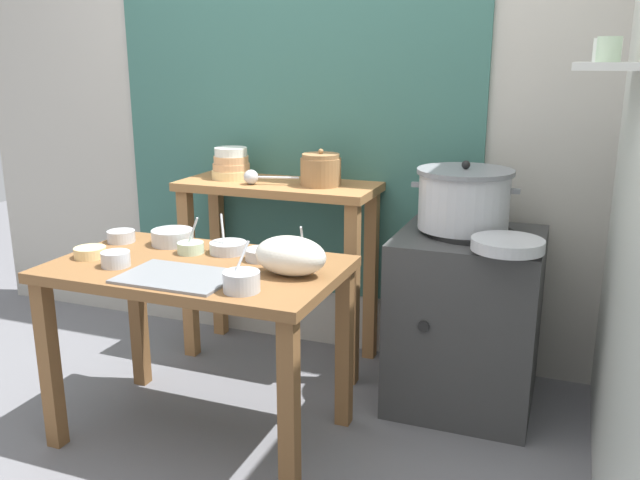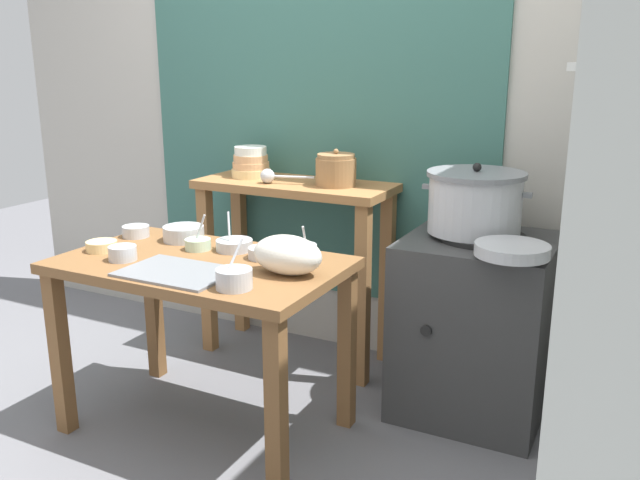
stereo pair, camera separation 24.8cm
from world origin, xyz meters
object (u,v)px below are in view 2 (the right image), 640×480
prep_bowl_4 (234,278)px  prep_bowl_7 (184,233)px  clay_pot (336,170)px  prep_bowl_3 (123,252)px  back_shelf_table (295,226)px  wide_pan (512,250)px  prep_bowl_8 (265,252)px  steamer_pot (475,202)px  ladle (269,176)px  prep_bowl_6 (102,245)px  stove_block (476,325)px  prep_bowl_2 (198,243)px  prep_bowl_0 (302,250)px  prep_bowl_5 (234,244)px  plastic_bag (287,255)px  prep_table (201,287)px  serving_tray (177,272)px  prep_bowl_1 (136,231)px  bowl_stack_enamel (251,163)px

prep_bowl_4 → prep_bowl_7: 0.69m
clay_pot → prep_bowl_3: size_ratio=1.76×
back_shelf_table → prep_bowl_3: size_ratio=8.91×
wide_pan → prep_bowl_8: bearing=-163.6°
steamer_pot → ladle: 0.99m
clay_pot → prep_bowl_6: bearing=-126.6°
stove_block → prep_bowl_3: bearing=-146.5°
prep_bowl_2 → prep_bowl_3: (-0.17, -0.25, 0.00)m
prep_bowl_7 → prep_bowl_8: prep_bowl_7 is taller
back_shelf_table → prep_bowl_3: 0.96m
prep_bowl_0 → prep_bowl_4: 0.43m
prep_bowl_5 → prep_bowl_7: 0.28m
wide_pan → prep_bowl_8: 0.93m
ladle → plastic_bag: 0.86m
prep_table → ladle: ladle is taller
prep_bowl_5 → prep_bowl_8: size_ratio=1.21×
prep_bowl_8 → prep_bowl_6: bearing=-161.9°
prep_table → prep_bowl_4: (0.30, -0.21, 0.15)m
prep_bowl_0 → prep_bowl_3: size_ratio=1.25×
prep_bowl_2 → serving_tray: bearing=-66.8°
wide_pan → prep_bowl_4: 1.01m
clay_pot → plastic_bag: size_ratio=0.71×
clay_pot → serving_tray: clay_pot is taller
wide_pan → ladle: bearing=166.2°
prep_table → prep_bowl_1: bearing=160.8°
prep_bowl_2 → stove_block: bearing=27.7°
plastic_bag → wide_pan: size_ratio=0.99×
prep_table → stove_block: size_ratio=1.41×
steamer_pot → clay_pot: clay_pot is taller
clay_pot → serving_tray: 1.01m
prep_bowl_7 → prep_bowl_0: bearing=0.3°
prep_bowl_4 → prep_bowl_0: bearing=86.0°
back_shelf_table → prep_bowl_4: back_shelf_table is taller
prep_table → prep_bowl_7: (-0.24, 0.21, 0.14)m
bowl_stack_enamel → prep_bowl_6: bowl_stack_enamel is taller
steamer_pot → prep_bowl_1: size_ratio=3.85×
clay_pot → prep_bowl_5: size_ratio=1.21×
serving_tray → plastic_bag: bearing=26.1°
clay_pot → prep_table: bearing=-104.4°
serving_tray → wide_pan: bearing=28.1°
stove_block → plastic_bag: size_ratio=2.91×
prep_table → serving_tray: bearing=-81.8°
bowl_stack_enamel → prep_bowl_0: (0.61, -0.60, -0.22)m
bowl_stack_enamel → prep_bowl_0: bowl_stack_enamel is taller
prep_bowl_5 → bowl_stack_enamel: bearing=116.8°
prep_bowl_6 → prep_bowl_8: size_ratio=0.95×
serving_tray → bowl_stack_enamel: bearing=107.3°
prep_bowl_1 → prep_bowl_7: prep_bowl_7 is taller
prep_bowl_8 → prep_bowl_5: bearing=166.8°
stove_block → prep_bowl_8: stove_block is taller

